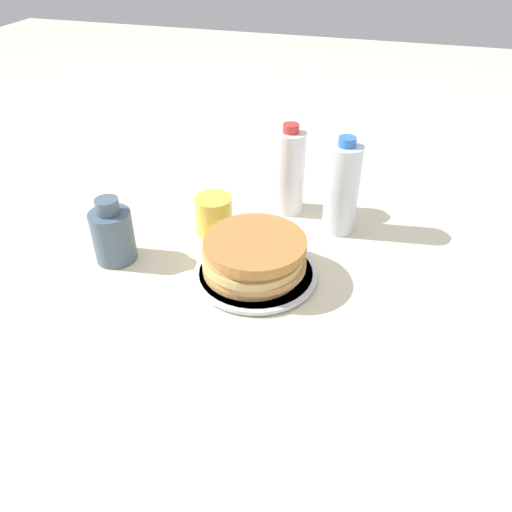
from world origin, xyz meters
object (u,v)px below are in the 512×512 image
pancake_stack (254,255)px  water_bottle_mid (342,188)px  plate (256,273)px  juice_glass (214,215)px  water_bottle_near (289,172)px  cream_jug (113,234)px

pancake_stack → water_bottle_mid: water_bottle_mid is taller
plate → pancake_stack: pancake_stack is taller
juice_glass → water_bottle_near: (0.14, -0.13, 0.05)m
cream_jug → water_bottle_mid: bearing=-60.2°
cream_jug → water_bottle_mid: 0.47m
cream_jug → plate: bearing=-85.6°
cream_jug → water_bottle_near: bearing=-44.8°
water_bottle_mid → juice_glass: bearing=108.7°
water_bottle_near → pancake_stack: bearing=179.6°
juice_glass → water_bottle_near: water_bottle_near is taller
pancake_stack → water_bottle_near: 0.26m
juice_glass → water_bottle_near: size_ratio=0.40×
pancake_stack → cream_jug: cream_jug is taller
plate → water_bottle_mid: water_bottle_mid is taller
water_bottle_near → water_bottle_mid: bearing=-111.8°
plate → juice_glass: size_ratio=2.86×
juice_glass → water_bottle_near: bearing=-43.3°
plate → juice_glass: (0.13, 0.13, 0.03)m
water_bottle_near → plate: bearing=-179.7°
juice_glass → water_bottle_mid: 0.27m
plate → cream_jug: cream_jug is taller
juice_glass → water_bottle_mid: bearing=-71.3°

